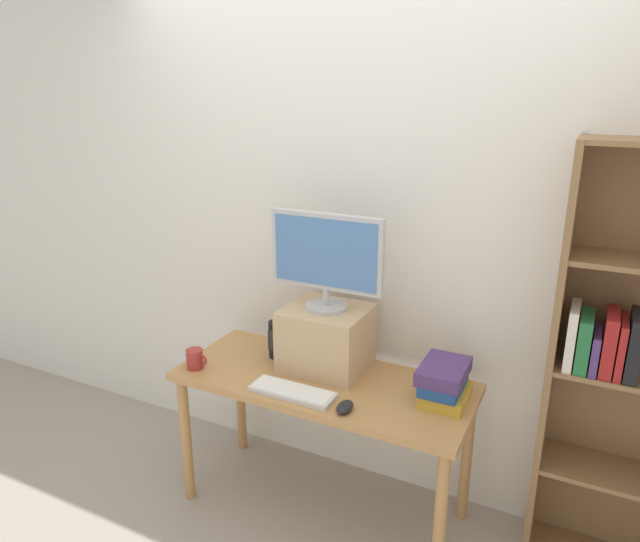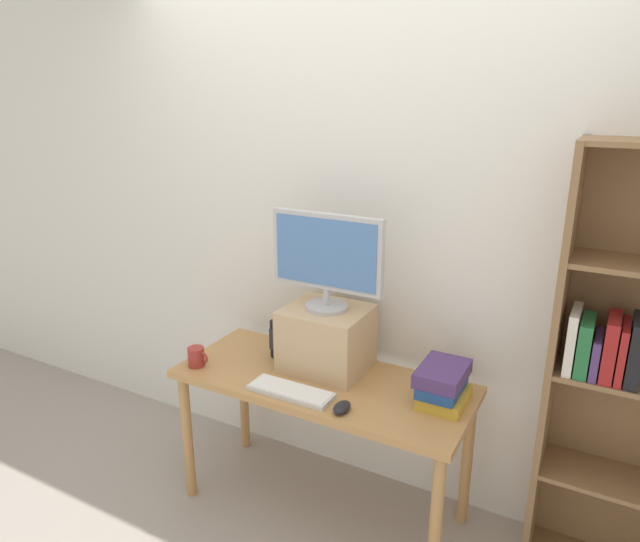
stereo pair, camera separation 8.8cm
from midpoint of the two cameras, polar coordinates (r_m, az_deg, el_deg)
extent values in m
plane|color=#9E9389|center=(3.06, -0.60, -22.43)|extent=(12.00, 12.00, 0.00)
cube|color=silver|center=(2.78, 3.05, 3.69)|extent=(7.00, 0.08, 2.60)
cube|color=#B7844C|center=(2.67, -0.65, -11.04)|extent=(1.36, 0.57, 0.04)
cylinder|color=#B7844C|center=(2.99, -14.08, -16.02)|extent=(0.05, 0.05, 0.67)
cylinder|color=#B7844C|center=(2.50, 10.83, -23.50)|extent=(0.05, 0.05, 0.67)
cylinder|color=#B7844C|center=(3.31, -8.73, -12.17)|extent=(0.05, 0.05, 0.67)
cylinder|color=#B7844C|center=(2.87, 13.56, -17.63)|extent=(0.05, 0.05, 0.67)
cube|color=olive|center=(2.54, 21.23, -8.49)|extent=(0.03, 0.28, 1.81)
cube|color=olive|center=(2.76, 27.90, -17.82)|extent=(0.69, 0.27, 0.02)
cube|color=silver|center=(2.45, 22.94, -5.94)|extent=(0.03, 0.20, 0.25)
cube|color=#236B38|center=(2.46, 23.98, -6.42)|extent=(0.05, 0.20, 0.22)
cube|color=#4C336B|center=(2.47, 24.91, -7.16)|extent=(0.03, 0.20, 0.16)
cube|color=maroon|center=(2.45, 26.03, -6.42)|extent=(0.05, 0.20, 0.24)
cube|color=maroon|center=(2.46, 26.96, -6.76)|extent=(0.03, 0.20, 0.22)
cube|color=black|center=(2.45, 28.00, -6.57)|extent=(0.05, 0.20, 0.25)
cube|color=tan|center=(2.69, -0.33, -6.75)|extent=(0.38, 0.33, 0.30)
cylinder|color=#B7B7BA|center=(2.63, -0.34, -3.58)|extent=(0.20, 0.20, 0.02)
cylinder|color=#B7B7BA|center=(2.61, -0.34, -2.57)|extent=(0.03, 0.03, 0.08)
cube|color=#B7B7BA|center=(2.54, -0.35, 1.94)|extent=(0.54, 0.04, 0.35)
cube|color=#4C7AB7|center=(2.53, -0.55, 1.83)|extent=(0.50, 0.00, 0.31)
cube|color=silver|center=(2.53, -3.78, -12.00)|extent=(0.38, 0.13, 0.02)
cube|color=white|center=(2.53, -3.79, -11.75)|extent=(0.36, 0.12, 0.00)
ellipsoid|color=black|center=(2.41, 1.42, -13.44)|extent=(0.06, 0.10, 0.04)
cube|color=gold|center=(2.52, 11.44, -12.05)|extent=(0.18, 0.24, 0.06)
cube|color=navy|center=(2.50, 11.23, -11.00)|extent=(0.16, 0.25, 0.05)
cube|color=#4C336B|center=(2.48, 11.27, -9.80)|extent=(0.18, 0.26, 0.06)
cylinder|color=#9E2D28|center=(2.80, -13.30, -8.55)|extent=(0.08, 0.08, 0.09)
torus|color=#9E2D28|center=(2.78, -12.67, -8.65)|extent=(0.06, 0.01, 0.06)
cylinder|color=black|center=(2.83, -5.29, -6.81)|extent=(0.08, 0.08, 0.19)
cube|color=#2D2D30|center=(2.79, -5.72, -6.94)|extent=(0.05, 0.00, 0.11)
camera|label=1|loc=(0.04, -91.00, -0.32)|focal=32.00mm
camera|label=2|loc=(0.04, 89.00, 0.32)|focal=32.00mm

